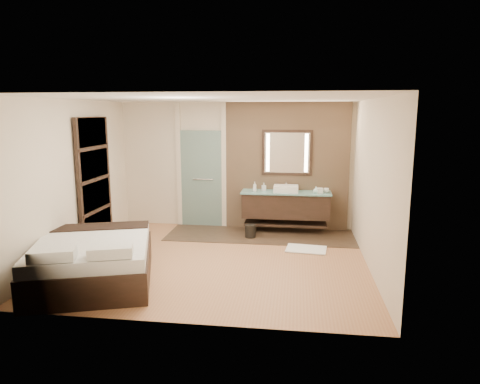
# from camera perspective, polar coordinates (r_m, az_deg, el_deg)

# --- Properties ---
(floor) EXTENTS (5.00, 5.00, 0.00)m
(floor) POSITION_cam_1_polar(r_m,az_deg,el_deg) (7.40, -3.04, -9.05)
(floor) COLOR #A86C46
(floor) RESTS_ON ground
(tile_strip) EXTENTS (3.80, 1.30, 0.01)m
(tile_strip) POSITION_cam_1_polar(r_m,az_deg,el_deg) (8.83, 2.72, -5.73)
(tile_strip) COLOR #31231B
(tile_strip) RESTS_ON floor
(stone_wall) EXTENTS (2.60, 0.08, 2.70)m
(stone_wall) POSITION_cam_1_polar(r_m,az_deg,el_deg) (9.13, 6.26, 3.38)
(stone_wall) COLOR tan
(stone_wall) RESTS_ON floor
(vanity) EXTENTS (1.85, 0.55, 0.88)m
(vanity) POSITION_cam_1_polar(r_m,az_deg,el_deg) (8.97, 6.11, -1.73)
(vanity) COLOR black
(vanity) RESTS_ON stone_wall
(mirror_unit) EXTENTS (1.06, 0.04, 0.96)m
(mirror_unit) POSITION_cam_1_polar(r_m,az_deg,el_deg) (9.05, 6.29, 5.22)
(mirror_unit) COLOR black
(mirror_unit) RESTS_ON stone_wall
(frosted_door) EXTENTS (1.10, 0.12, 2.70)m
(frosted_door) POSITION_cam_1_polar(r_m,az_deg,el_deg) (9.38, -5.15, 2.32)
(frosted_door) COLOR #A0CAC1
(frosted_door) RESTS_ON floor
(shoji_partition) EXTENTS (0.06, 1.20, 2.40)m
(shoji_partition) POSITION_cam_1_polar(r_m,az_deg,el_deg) (8.42, -18.80, 1.32)
(shoji_partition) COLOR black
(shoji_partition) RESTS_ON floor
(bed) EXTENTS (2.17, 2.43, 0.78)m
(bed) POSITION_cam_1_polar(r_m,az_deg,el_deg) (6.76, -18.97, -8.63)
(bed) COLOR black
(bed) RESTS_ON floor
(bath_mat) EXTENTS (0.77, 0.58, 0.02)m
(bath_mat) POSITION_cam_1_polar(r_m,az_deg,el_deg) (7.99, 8.82, -7.52)
(bath_mat) COLOR white
(bath_mat) RESTS_ON floor
(waste_bin) EXTENTS (0.27, 0.27, 0.27)m
(waste_bin) POSITION_cam_1_polar(r_m,az_deg,el_deg) (8.62, 1.38, -5.25)
(waste_bin) COLOR black
(waste_bin) RESTS_ON floor
(tissue_box) EXTENTS (0.12, 0.12, 0.10)m
(tissue_box) POSITION_cam_1_polar(r_m,az_deg,el_deg) (8.86, 10.60, 0.19)
(tissue_box) COLOR silver
(tissue_box) RESTS_ON vanity
(soap_bottle_a) EXTENTS (0.09, 0.09, 0.20)m
(soap_bottle_a) POSITION_cam_1_polar(r_m,az_deg,el_deg) (8.87, 1.97, 0.72)
(soap_bottle_a) COLOR white
(soap_bottle_a) RESTS_ON vanity
(soap_bottle_b) EXTENTS (0.10, 0.10, 0.16)m
(soap_bottle_b) POSITION_cam_1_polar(r_m,az_deg,el_deg) (8.99, 3.19, 0.71)
(soap_bottle_b) COLOR #B2B2B2
(soap_bottle_b) RESTS_ON vanity
(soap_bottle_c) EXTENTS (0.12, 0.12, 0.14)m
(soap_bottle_c) POSITION_cam_1_polar(r_m,az_deg,el_deg) (8.82, 10.09, 0.28)
(soap_bottle_c) COLOR #BFF1EE
(soap_bottle_c) RESTS_ON vanity
(cup) EXTENTS (0.13, 0.13, 0.09)m
(cup) POSITION_cam_1_polar(r_m,az_deg,el_deg) (8.94, 11.42, 0.21)
(cup) COLOR white
(cup) RESTS_ON vanity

